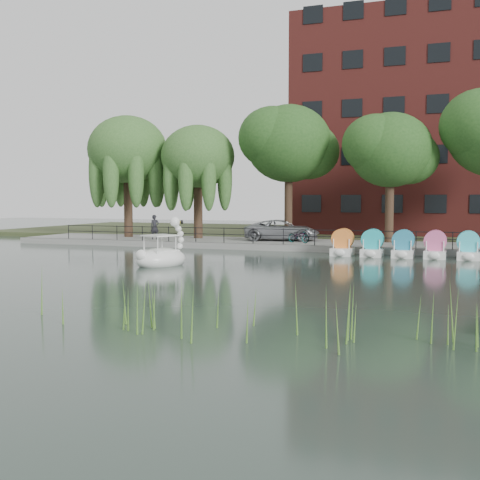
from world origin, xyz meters
The scene contains 16 objects.
ground_plane centered at (0.00, 0.00, 0.00)m, with size 120.00×120.00×0.00m, color #394941.
promenade centered at (0.00, 16.00, 0.20)m, with size 40.00×6.00×0.40m, color gray.
kerb centered at (0.00, 13.05, 0.20)m, with size 40.00×0.25×0.40m, color gray.
land_strip centered at (0.00, 30.00, 0.18)m, with size 60.00×22.00×0.36m, color #47512D.
railing centered at (0.00, 13.25, 1.15)m, with size 32.00×0.05×1.00m.
apartment_building centered at (7.00, 29.97, 9.36)m, with size 20.00×10.07×18.00m.
willow_left centered at (-13.00, 16.50, 6.87)m, with size 5.88×5.88×9.01m.
willow_mid centered at (-7.50, 17.00, 6.25)m, with size 5.32×5.32×8.15m.
broadleaf_center centered at (-1.00, 18.00, 7.06)m, with size 6.00×6.00×9.25m.
broadleaf_right centered at (6.00, 17.50, 6.39)m, with size 5.40×5.40×8.32m.
minivan centered at (-1.07, 16.59, 1.22)m, with size 5.87×2.70×1.63m, color gray.
bicycle centered at (0.55, 14.96, 0.90)m, with size 1.72×0.60×1.00m, color gray.
pedestrian centered at (-9.83, 14.72, 1.39)m, with size 0.71×0.48×1.98m, color black.
swan_boat centered at (-3.34, 3.30, 0.52)m, with size 2.69×3.26×2.37m.
pedal_boat_row centered at (9.12, 11.65, 0.61)m, with size 11.35×1.70×1.40m.
reed_bank centered at (2.00, -9.50, 0.60)m, with size 24.00×2.40×1.20m.
Camera 1 is at (10.36, -22.90, 3.30)m, focal length 45.00 mm.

